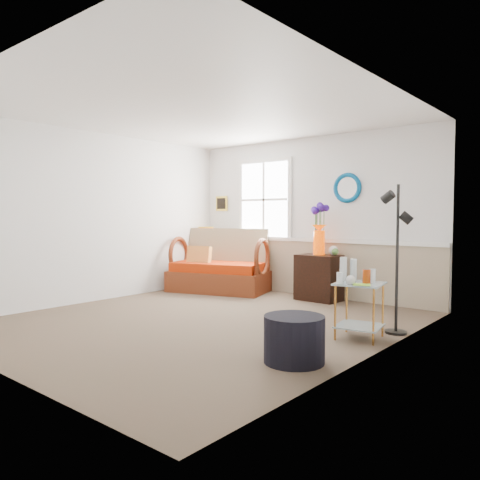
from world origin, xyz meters
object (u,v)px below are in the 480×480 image
Objects in this scene: ottoman at (294,339)px; loveseat at (219,260)px; cabinet at (319,278)px; floor_lamp at (397,259)px; lamp_stand at (206,271)px; side_table at (359,311)px.

loveseat is at bearing 141.81° from ottoman.
cabinet is 2.17m from floor_lamp.
loveseat is 3.63m from floor_lamp.
ottoman is at bearing -36.66° from lamp_stand.
cabinet is 1.29× the size of ottoman.
cabinet is at bearing -0.25° from lamp_stand.
lamp_stand is at bearing 156.34° from side_table.
cabinet is at bearing -6.83° from loveseat.
floor_lamp reaches higher than lamp_stand.
cabinet is (1.79, 0.34, -0.19)m from loveseat.
loveseat is 2.76× the size of side_table.
floor_lamp reaches higher than cabinet.
loveseat is 3.03× the size of ottoman.
cabinet reaches higher than ottoman.
side_table is 0.36× the size of floor_lamp.
floor_lamp reaches higher than ottoman.
floor_lamp is at bearing 79.16° from ottoman.
side_table is at bearing -111.71° from floor_lamp.
ottoman is (3.19, -2.51, -0.33)m from loveseat.
loveseat is 0.79m from lamp_stand.
lamp_stand is 4.29m from side_table.
lamp_stand is at bearing -178.37° from cabinet.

